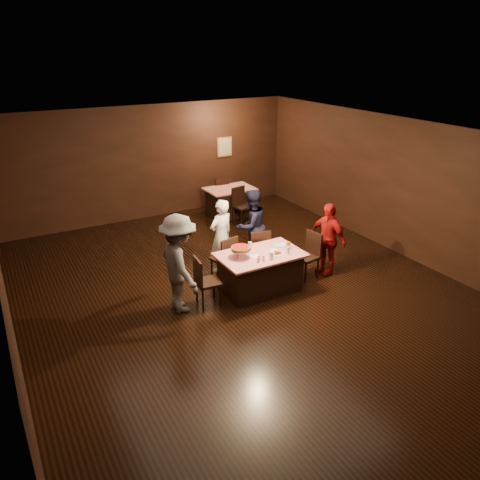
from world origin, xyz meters
name	(u,v)px	position (x,y,z in m)	size (l,w,h in m)	color
room	(245,186)	(0.00, 0.01, 2.14)	(10.00, 10.04, 3.02)	black
main_table	(260,272)	(0.33, -0.04, 0.39)	(1.60, 1.00, 0.77)	red
back_table	(230,202)	(1.86, 4.02, 0.39)	(1.30, 0.90, 0.77)	#BB130C
chair_far_left	(223,258)	(-0.07, 0.71, 0.47)	(0.42, 0.42, 0.95)	black
chair_far_right	(258,250)	(0.73, 0.71, 0.47)	(0.42, 0.42, 0.95)	black
chair_end_left	(208,281)	(-0.77, -0.04, 0.47)	(0.42, 0.42, 0.95)	black
chair_end_right	(306,256)	(1.43, -0.04, 0.47)	(0.42, 0.42, 0.95)	black
chair_back_near	(243,206)	(1.86, 3.32, 0.47)	(0.42, 0.42, 0.95)	black
chair_back_far	(220,193)	(1.86, 4.62, 0.47)	(0.42, 0.42, 0.95)	black
diner_white_jacket	(221,236)	(0.08, 1.09, 0.78)	(0.57, 0.37, 1.56)	white
diner_navy_hoodie	(251,226)	(0.87, 1.21, 0.81)	(0.78, 0.61, 1.61)	black
diner_grey_knit	(179,264)	(-1.27, 0.06, 0.90)	(1.16, 0.67, 1.80)	slate
diner_red_shirt	(327,239)	(1.92, -0.05, 0.76)	(0.89, 0.37, 1.52)	#A71011
pizza_stand	(241,248)	(-0.07, 0.01, 0.95)	(0.38, 0.38, 0.22)	black
plate_with_slice	(277,253)	(0.58, -0.22, 0.80)	(0.25, 0.25, 0.06)	white
plate_empty	(280,245)	(0.88, 0.11, 0.78)	(0.25, 0.25, 0.01)	white
glass_front_left	(271,256)	(0.38, -0.34, 0.84)	(0.08, 0.08, 0.14)	silver
glass_front_right	(288,250)	(0.78, -0.29, 0.84)	(0.08, 0.08, 0.14)	silver
glass_amber	(288,245)	(0.93, -0.09, 0.84)	(0.08, 0.08, 0.14)	#BF7F26
glass_back	(250,245)	(0.28, 0.26, 0.84)	(0.08, 0.08, 0.14)	silver
condiments	(260,259)	(0.15, -0.32, 0.82)	(0.17, 0.10, 0.09)	silver
napkin_center	(274,250)	(0.63, -0.04, 0.77)	(0.16, 0.16, 0.01)	white
napkin_left	(255,256)	(0.18, -0.09, 0.77)	(0.16, 0.16, 0.01)	white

